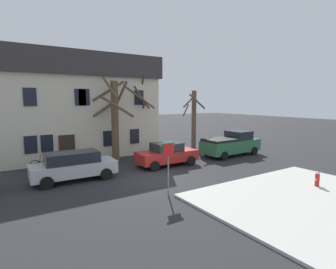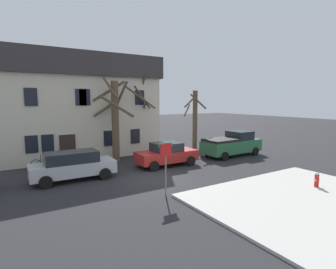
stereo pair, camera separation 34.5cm
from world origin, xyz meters
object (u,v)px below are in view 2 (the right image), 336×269
building_main (78,105)px  car_red_sedan (167,154)px  tree_bare_far (195,118)px  fire_hydrant (317,179)px  street_sign_pole (166,159)px  tree_bare_near (115,117)px  pickup_truck_green (232,144)px  tree_bare_mid (137,118)px  car_silver_wagon (73,165)px  bicycle_leaning (44,163)px

building_main → car_red_sedan: building_main is taller
tree_bare_far → fire_hydrant: (-1.68, -12.59, -2.38)m
street_sign_pole → tree_bare_near: bearing=85.7°
pickup_truck_green → building_main: bearing=143.3°
tree_bare_near → tree_bare_far: 8.24m
tree_bare_mid → car_silver_wagon: size_ratio=1.42×
tree_bare_mid → car_red_sedan: 5.15m
fire_hydrant → bicycle_leaning: (-11.44, 11.93, -0.16)m
street_sign_pole → building_main: bearing=94.1°
pickup_truck_green → fire_hydrant: bearing=-106.0°
pickup_truck_green → tree_bare_mid: bearing=144.9°
tree_bare_near → pickup_truck_green: 9.77m
car_silver_wagon → fire_hydrant: (10.35, -8.29, -0.35)m
car_red_sedan → pickup_truck_green: pickup_truck_green is taller
car_silver_wagon → bicycle_leaning: size_ratio=2.68×
building_main → tree_bare_mid: size_ratio=1.91×
tree_bare_mid → fire_hydrant: bearing=-72.6°
tree_bare_mid → tree_bare_far: size_ratio=1.22×
building_main → fire_hydrant: bearing=-63.6°
building_main → car_silver_wagon: (-2.30, -7.94, -3.31)m
tree_bare_far → street_sign_pole: bearing=-133.6°
car_silver_wagon → bicycle_leaning: 3.83m
car_red_sedan → pickup_truck_green: 6.40m
car_red_sedan → car_silver_wagon: bearing=-179.2°
car_silver_wagon → pickup_truck_green: 12.77m
bicycle_leaning → building_main: bearing=51.7°
tree_bare_near → bicycle_leaning: 5.78m
tree_bare_near → bicycle_leaning: bearing=177.0°
building_main → car_red_sedan: bearing=-62.6°
tree_bare_mid → pickup_truck_green: tree_bare_mid is taller
tree_bare_far → street_sign_pole: 12.82m
tree_bare_mid → bicycle_leaning: (-7.37, -1.08, -2.73)m
building_main → tree_bare_far: 10.47m
car_silver_wagon → street_sign_pole: bearing=-56.9°
tree_bare_mid → pickup_truck_green: size_ratio=1.25×
car_silver_wagon → car_red_sedan: size_ratio=1.08×
pickup_truck_green → bicycle_leaning: pickup_truck_green is taller
tree_bare_mid → building_main: bearing=140.9°
tree_bare_mid → tree_bare_far: (5.76, -0.42, -0.19)m
car_silver_wagon → fire_hydrant: 13.27m
car_red_sedan → street_sign_pole: 6.03m
car_red_sedan → tree_bare_mid: bearing=91.2°
car_silver_wagon → pickup_truck_green: pickup_truck_green is taller
tree_bare_mid → street_sign_pole: (-3.04, -9.67, -1.29)m
building_main → bicycle_leaning: size_ratio=7.27×
pickup_truck_green → street_sign_pole: 10.85m
car_silver_wagon → pickup_truck_green: (12.77, 0.14, 0.10)m
tree_bare_far → tree_bare_mid: bearing=175.8°
building_main → tree_bare_near: size_ratio=2.03×
pickup_truck_green → fire_hydrant: size_ratio=6.78×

